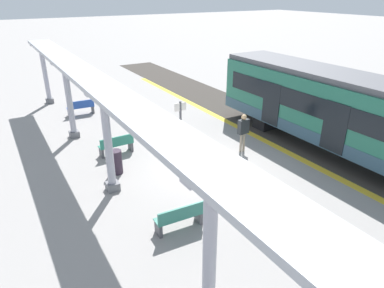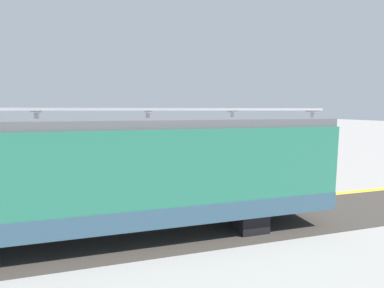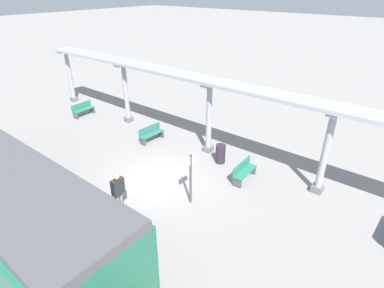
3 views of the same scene
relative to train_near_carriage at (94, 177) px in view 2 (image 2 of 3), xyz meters
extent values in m
plane|color=gray|center=(5.78, -2.49, -1.83)|extent=(176.00, 176.00, 0.00)
cube|color=gold|center=(1.78, -2.49, -1.83)|extent=(0.37, 31.19, 0.01)
cube|color=#38332D|center=(-0.01, -2.49, -1.83)|extent=(3.20, 43.19, 0.01)
cube|color=#236B54|center=(-0.01, 0.00, 0.11)|extent=(2.60, 14.40, 2.60)
cube|color=#2E4C60|center=(-0.01, 0.00, -0.92)|extent=(2.63, 14.42, 0.55)
cube|color=#515156|center=(-0.01, 0.00, 1.53)|extent=(2.39, 14.40, 0.24)
cube|color=black|center=(1.31, 0.00, 0.42)|extent=(0.03, 13.25, 0.84)
cube|color=black|center=(1.31, -3.60, -0.14)|extent=(0.04, 1.10, 2.00)
cube|color=black|center=(1.31, 0.00, -0.14)|extent=(0.04, 1.10, 2.00)
cube|color=black|center=(-0.01, -4.61, -1.51)|extent=(2.21, 0.90, 0.64)
cube|color=slate|center=(9.51, -14.90, -1.68)|extent=(0.44, 0.44, 0.30)
cylinder|color=#A4A2AF|center=(9.51, -14.90, 0.11)|extent=(0.28, 0.28, 3.28)
cube|color=#A4A2AF|center=(9.51, -14.90, 1.81)|extent=(1.10, 0.36, 0.12)
cube|color=slate|center=(9.51, -8.43, -1.68)|extent=(0.44, 0.44, 0.30)
cylinder|color=#A4A2AF|center=(9.51, -8.43, 0.11)|extent=(0.28, 0.28, 3.28)
cube|color=#A4A2AF|center=(9.51, -8.43, 1.81)|extent=(1.10, 0.36, 0.12)
cube|color=slate|center=(9.51, -2.71, -1.68)|extent=(0.44, 0.44, 0.30)
cylinder|color=#A4A2AF|center=(9.51, -2.71, 0.11)|extent=(0.28, 0.28, 3.28)
cube|color=#A4A2AF|center=(9.51, -2.71, 1.81)|extent=(1.10, 0.36, 0.12)
cube|color=slate|center=(9.51, 3.58, -1.68)|extent=(0.44, 0.44, 0.30)
cylinder|color=#A4A2AF|center=(9.51, 3.58, 0.11)|extent=(0.28, 0.28, 3.28)
cube|color=#A4A2AF|center=(9.51, 3.58, 1.81)|extent=(1.10, 0.36, 0.12)
cube|color=#A8AAB2|center=(9.51, -2.58, 1.95)|extent=(1.20, 25.43, 0.16)
cube|color=#24489E|center=(8.35, -11.66, -1.39)|extent=(1.52, 0.51, 0.04)
cube|color=#24489E|center=(8.36, -11.47, -1.17)|extent=(1.50, 0.13, 0.40)
cube|color=#4C4C51|center=(9.02, -11.69, -1.62)|extent=(0.12, 0.40, 0.42)
cube|color=#4C4C51|center=(7.68, -11.63, -1.62)|extent=(0.12, 0.40, 0.42)
cube|color=#297B64|center=(8.36, -5.57, -1.39)|extent=(1.51, 0.48, 0.04)
cube|color=#297B64|center=(8.35, -5.38, -1.17)|extent=(1.50, 0.10, 0.40)
cube|color=#4C4C51|center=(9.03, -5.55, -1.62)|extent=(0.11, 0.40, 0.42)
cube|color=#4C4C51|center=(7.69, -5.59, -1.62)|extent=(0.11, 0.40, 0.42)
cube|color=#2E7364|center=(8.50, 0.43, -1.39)|extent=(1.52, 0.52, 0.04)
cube|color=#2E7364|center=(8.51, 0.62, -1.17)|extent=(1.50, 0.14, 0.40)
cube|color=#4C4C51|center=(9.17, 0.40, -1.62)|extent=(0.12, 0.40, 0.42)
cube|color=#4C4C51|center=(7.83, 0.47, -1.62)|extent=(0.12, 0.40, 0.42)
cylinder|color=#2F2431|center=(8.95, -3.86, -1.35)|extent=(0.48, 0.48, 0.96)
cylinder|color=#4C4C51|center=(5.61, -4.68, -0.73)|extent=(0.10, 0.10, 2.20)
cube|color=silver|center=(5.61, -4.68, 0.12)|extent=(0.56, 0.04, 0.36)
cylinder|color=gray|center=(3.54, -2.93, -1.41)|extent=(0.11, 0.11, 0.86)
cylinder|color=gray|center=(3.36, -2.94, -1.41)|extent=(0.11, 0.11, 0.86)
cube|color=#282B2E|center=(3.45, -2.93, -0.65)|extent=(0.51, 0.25, 0.64)
sphere|color=tan|center=(3.45, -2.93, -0.22)|extent=(0.23, 0.23, 0.23)
camera|label=1|loc=(12.52, 7.98, 4.79)|focal=32.34mm
camera|label=2|loc=(-8.32, -0.55, 1.91)|focal=26.38mm
camera|label=3|loc=(-2.17, -10.97, 6.06)|focal=28.85mm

